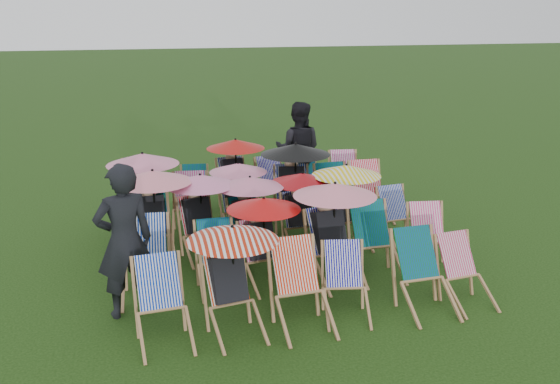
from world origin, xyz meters
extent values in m
plane|color=black|center=(0.00, 0.00, 0.00)|extent=(100.00, 100.00, 0.00)
cube|color=#0828AF|center=(-1.94, -2.05, 0.64)|extent=(0.52, 0.40, 0.58)
cube|color=red|center=(-1.15, -2.07, 0.62)|extent=(0.52, 0.42, 0.56)
cube|color=black|center=(-1.14, -2.11, 0.62)|extent=(0.46, 0.47, 0.58)
sphere|color=tan|center=(-1.16, -2.02, 0.92)|extent=(0.20, 0.20, 0.20)
cylinder|color=black|center=(-1.08, -2.14, 0.88)|extent=(0.03, 0.03, 0.68)
cone|color=#B42109|center=(-1.08, -2.14, 1.19)|extent=(1.07, 1.07, 0.17)
cube|color=red|center=(-0.32, -2.04, 0.69)|extent=(0.54, 0.42, 0.62)
cube|color=#0A0796|center=(0.34, -1.95, 0.60)|extent=(0.50, 0.40, 0.53)
cube|color=#096530|center=(1.30, -1.99, 0.67)|extent=(0.53, 0.40, 0.60)
cube|color=#D92B64|center=(1.88, -1.98, 0.59)|extent=(0.48, 0.38, 0.53)
cube|color=#072793|center=(-2.04, -0.77, 0.69)|extent=(0.55, 0.43, 0.62)
cube|color=#0A6F40|center=(-1.12, -0.81, 0.61)|extent=(0.47, 0.35, 0.55)
cube|color=#DD2C70|center=(-0.53, -0.85, 0.59)|extent=(0.50, 0.41, 0.53)
cube|color=black|center=(-0.52, -0.90, 0.58)|extent=(0.44, 0.45, 0.55)
sphere|color=tan|center=(-0.54, -0.81, 0.87)|extent=(0.19, 0.19, 0.19)
cylinder|color=black|center=(-0.46, -0.92, 0.83)|extent=(0.03, 0.03, 0.64)
cone|color=red|center=(-0.46, -0.92, 1.12)|extent=(1.01, 1.01, 0.16)
cube|color=#0811AA|center=(0.44, -0.92, 0.67)|extent=(0.56, 0.45, 0.60)
cube|color=black|center=(0.45, -0.97, 0.67)|extent=(0.49, 0.50, 0.63)
sphere|color=tan|center=(0.44, -0.87, 1.00)|extent=(0.22, 0.22, 0.22)
cylinder|color=black|center=(0.52, -1.00, 0.94)|extent=(0.03, 0.03, 0.73)
cone|color=pink|center=(0.52, -1.00, 1.28)|extent=(1.15, 1.15, 0.18)
cube|color=#0A6E36|center=(1.11, -0.84, 0.69)|extent=(0.52, 0.39, 0.62)
cube|color=#F43087|center=(2.03, -0.81, 0.62)|extent=(0.51, 0.41, 0.56)
cube|color=#0A6B35|center=(-1.94, 0.35, 0.67)|extent=(0.52, 0.39, 0.60)
cube|color=black|center=(-1.94, 0.30, 0.67)|extent=(0.44, 0.45, 0.63)
sphere|color=tan|center=(-1.95, 0.41, 1.00)|extent=(0.22, 0.22, 0.22)
cylinder|color=black|center=(-1.88, 0.26, 0.95)|extent=(0.03, 0.03, 0.74)
cone|color=pink|center=(-1.88, 0.26, 1.28)|extent=(1.16, 1.16, 0.18)
cube|color=red|center=(-1.26, 0.35, 0.61)|extent=(0.52, 0.43, 0.55)
cube|color=black|center=(-1.25, 0.30, 0.61)|extent=(0.46, 0.47, 0.58)
sphere|color=tan|center=(-1.27, 0.40, 0.92)|extent=(0.20, 0.20, 0.20)
cylinder|color=black|center=(-1.18, 0.27, 0.87)|extent=(0.03, 0.03, 0.68)
cone|color=pink|center=(-1.18, 0.27, 1.18)|extent=(1.06, 1.06, 0.16)
cube|color=#095F2D|center=(-0.52, 0.21, 0.59)|extent=(0.50, 0.40, 0.53)
cube|color=black|center=(-0.51, 0.16, 0.59)|extent=(0.43, 0.44, 0.56)
sphere|color=tan|center=(-0.52, 0.25, 0.89)|extent=(0.20, 0.20, 0.20)
cylinder|color=black|center=(-0.45, 0.13, 0.84)|extent=(0.03, 0.03, 0.65)
cone|color=#D26B90|center=(-0.45, 0.13, 1.14)|extent=(1.03, 1.03, 0.16)
cube|color=#071191|center=(0.35, 0.33, 0.58)|extent=(0.45, 0.34, 0.52)
cube|color=black|center=(0.35, 0.28, 0.58)|extent=(0.38, 0.39, 0.55)
sphere|color=tan|center=(0.35, 0.37, 0.87)|extent=(0.19, 0.19, 0.19)
cylinder|color=black|center=(0.41, 0.25, 0.82)|extent=(0.03, 0.03, 0.64)
cone|color=#A7090F|center=(0.41, 0.25, 1.12)|extent=(1.01, 1.01, 0.16)
cube|color=red|center=(1.03, 0.28, 0.63)|extent=(0.53, 0.42, 0.57)
cube|color=black|center=(1.04, 0.23, 0.63)|extent=(0.46, 0.47, 0.60)
sphere|color=tan|center=(1.03, 0.33, 0.94)|extent=(0.21, 0.21, 0.21)
cylinder|color=black|center=(1.11, 0.20, 0.89)|extent=(0.03, 0.03, 0.70)
cone|color=yellow|center=(1.11, 0.20, 1.21)|extent=(1.09, 1.09, 0.17)
cube|color=#071BA2|center=(1.97, 0.30, 0.59)|extent=(0.48, 0.38, 0.53)
cube|color=#D32A90|center=(-2.05, 1.42, 0.68)|extent=(0.53, 0.40, 0.61)
cube|color=black|center=(-2.06, 1.37, 0.68)|extent=(0.45, 0.46, 0.64)
sphere|color=tan|center=(-2.05, 1.48, 1.02)|extent=(0.22, 0.22, 0.22)
cylinder|color=black|center=(-2.00, 1.33, 0.96)|extent=(0.03, 0.03, 0.75)
cone|color=pink|center=(-2.00, 1.33, 1.30)|extent=(1.18, 1.18, 0.18)
cube|color=#DA2B94|center=(-1.24, 1.51, 0.67)|extent=(0.54, 0.43, 0.60)
cube|color=#072798|center=(-0.50, 1.34, 0.56)|extent=(0.45, 0.34, 0.51)
cube|color=black|center=(-0.49, 1.29, 0.56)|extent=(0.38, 0.39, 0.53)
sphere|color=tan|center=(-0.50, 1.38, 0.84)|extent=(0.19, 0.19, 0.19)
cylinder|color=black|center=(-0.44, 1.26, 0.80)|extent=(0.03, 0.03, 0.62)
cone|color=pink|center=(-0.44, 1.26, 1.08)|extent=(0.97, 0.97, 0.15)
cube|color=#0823AB|center=(0.53, 1.45, 0.69)|extent=(0.58, 0.47, 0.62)
cube|color=black|center=(0.52, 1.40, 0.69)|extent=(0.51, 0.52, 0.65)
sphere|color=tan|center=(0.54, 1.51, 1.04)|extent=(0.23, 0.23, 0.23)
cylinder|color=black|center=(0.58, 1.34, 0.98)|extent=(0.03, 0.03, 0.76)
cone|color=black|center=(0.58, 1.34, 1.33)|extent=(1.20, 1.20, 0.19)
cube|color=#0B7340|center=(1.29, 1.44, 0.69)|extent=(0.55, 0.42, 0.62)
cube|color=red|center=(1.96, 1.51, 0.68)|extent=(0.52, 0.39, 0.61)
cube|color=#0D068D|center=(-2.06, 2.61, 0.69)|extent=(0.53, 0.40, 0.62)
cube|color=#0A6D28|center=(-1.06, 2.49, 0.58)|extent=(0.48, 0.38, 0.52)
cube|color=#0725A2|center=(-0.34, 2.63, 0.63)|extent=(0.51, 0.40, 0.57)
cube|color=black|center=(-0.33, 2.58, 0.63)|extent=(0.44, 0.45, 0.59)
sphere|color=tan|center=(-0.34, 2.68, 0.94)|extent=(0.21, 0.21, 0.21)
cylinder|color=black|center=(-0.27, 2.55, 0.89)|extent=(0.03, 0.03, 0.69)
cone|color=#B3100A|center=(-0.27, 2.55, 1.21)|extent=(1.09, 1.09, 0.17)
cube|color=#1408A9|center=(0.41, 2.59, 0.63)|extent=(0.53, 0.43, 0.56)
cube|color=#09632A|center=(1.08, 2.55, 0.64)|extent=(0.51, 0.39, 0.57)
cube|color=#D0298C|center=(1.92, 2.65, 0.64)|extent=(0.53, 0.41, 0.58)
imported|color=black|center=(-2.30, -1.51, 0.97)|extent=(0.79, 0.61, 1.94)
imported|color=black|center=(1.04, 2.88, 0.96)|extent=(1.13, 1.02, 1.91)
camera|label=1|loc=(-2.09, -8.77, 3.68)|focal=40.00mm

